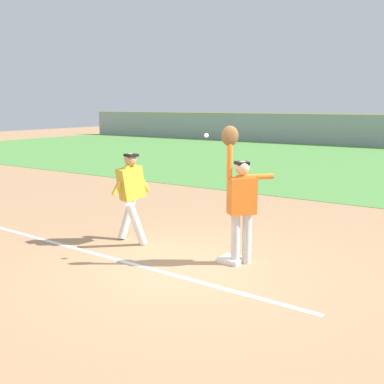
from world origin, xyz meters
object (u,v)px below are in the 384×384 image
Objects in this scene: parked_car_tan at (284,130)px; parked_car_green at (353,133)px; runner at (131,191)px; baseball at (207,135)px; first_base at (232,260)px; fielder at (241,198)px.

parked_car_green is (5.33, -0.57, 0.00)m from parked_car_tan.
baseball reaches higher than runner.
runner is at bearing -178.67° from first_base.
parked_car_green is at bearing 102.17° from first_base.
runner is 2.07m from baseball.
baseball is at bearing -73.52° from parked_car_tan.
runner reaches higher than parked_car_green.
runner is 28.80m from parked_car_tan.
fielder is at bearing -72.38° from parked_car_tan.
first_base is at bearing -73.38° from parked_car_green.
parked_car_tan is 5.36m from parked_car_green.
fielder reaches higher than baseball.
first_base is 5.14× the size of baseball.
baseball is at bearing 12.83° from runner.
parked_car_green is at bearing 101.24° from baseball.
baseball is at bearing 54.91° from fielder.
fielder is 0.50× the size of parked_car_green.
fielder is 1.15m from baseball.
baseball is 29.50m from parked_car_tan.
fielder reaches higher than parked_car_tan.
parked_car_tan is at bearing 111.25° from baseball.
baseball reaches higher than parked_car_tan.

